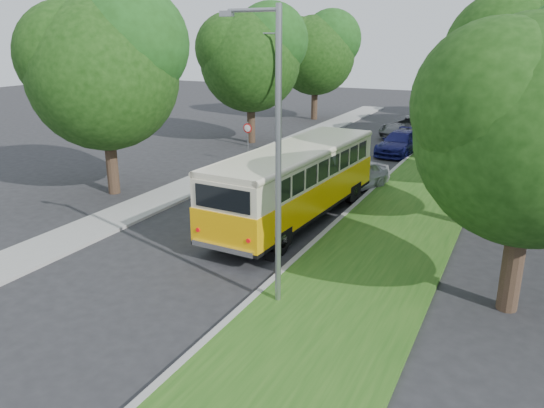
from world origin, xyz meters
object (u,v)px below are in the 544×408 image
at_px(car_blue, 400,143).
at_px(car_grey, 409,127).
at_px(vintage_bus, 296,184).
at_px(car_white, 351,157).
at_px(lamppost_far, 275,87).
at_px(car_silver, 354,176).
at_px(lamppost_near, 275,152).

distance_m(car_blue, car_grey, 6.11).
distance_m(vintage_bus, car_grey, 20.73).
bearing_deg(car_white, lamppost_far, 137.44).
height_order(car_silver, car_blue, car_silver).
xyz_separation_m(lamppost_near, car_blue, (-1.40, 21.30, -3.65)).
distance_m(lamppost_near, car_blue, 21.66).
height_order(lamppost_near, car_grey, lamppost_near).
height_order(lamppost_far, car_grey, lamppost_far).
bearing_deg(lamppost_far, car_silver, -41.17).
height_order(car_blue, car_grey, car_grey).
bearing_deg(car_blue, vintage_bus, -87.12).
bearing_deg(car_grey, vintage_bus, -72.66).
bearing_deg(lamppost_far, vintage_bus, -60.74).
relative_size(car_silver, car_blue, 0.85).
bearing_deg(car_grey, lamppost_near, -67.84).
bearing_deg(car_blue, lamppost_far, -153.28).
xyz_separation_m(lamppost_near, car_silver, (-1.51, 12.03, -3.65)).
distance_m(lamppost_near, car_silver, 12.66).
bearing_deg(car_grey, car_white, -76.89).
bearing_deg(car_white, car_blue, 50.79).
bearing_deg(car_silver, car_blue, 110.23).
distance_m(lamppost_near, car_white, 16.92).
height_order(car_white, car_grey, car_grey).
height_order(lamppost_near, vintage_bus, lamppost_near).
bearing_deg(lamppost_far, car_white, -21.21).
xyz_separation_m(lamppost_far, car_grey, (6.76, 8.87, -3.35)).
relative_size(vintage_bus, car_blue, 2.12).
bearing_deg(vintage_bus, lamppost_far, 122.77).
bearing_deg(lamppost_near, car_silver, 97.16).
height_order(vintage_bus, car_blue, vintage_bus).
relative_size(lamppost_near, lamppost_far, 1.07).
xyz_separation_m(lamppost_near, car_white, (-3.04, 16.22, -3.71)).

